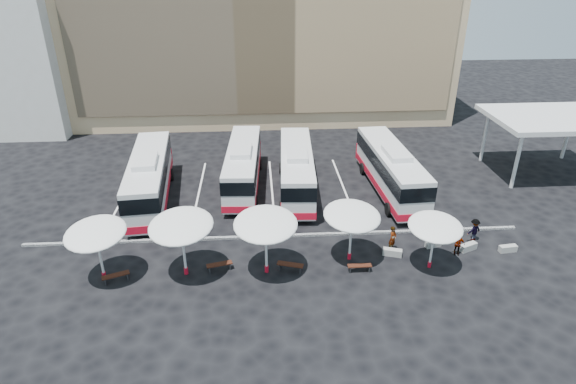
{
  "coord_description": "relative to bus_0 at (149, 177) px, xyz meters",
  "views": [
    {
      "loc": [
        -1.12,
        -27.86,
        17.52
      ],
      "look_at": [
        1.0,
        3.0,
        2.2
      ],
      "focal_mm": 30.0,
      "sensor_mm": 36.0,
      "label": 1
    }
  ],
  "objects": [
    {
      "name": "conc_bench_2",
      "position": [
        22.1,
        -8.74,
        -1.8
      ],
      "size": [
        1.3,
        0.87,
        0.46
      ],
      "primitive_type": "cube",
      "rotation": [
        0.0,
        0.0,
        0.41
      ],
      "color": "gray",
      "rests_on": "ground"
    },
    {
      "name": "service_canopy",
      "position": [
        33.54,
        3.24,
        2.84
      ],
      "size": [
        10.0,
        8.0,
        5.2
      ],
      "color": "silver",
      "rests_on": "ground"
    },
    {
      "name": "sunshade_1",
      "position": [
        3.87,
        -10.14,
        1.35
      ],
      "size": [
        4.52,
        4.56,
        3.97
      ],
      "rotation": [
        0.0,
        0.0,
        -0.22
      ],
      "color": "silver",
      "rests_on": "ground"
    },
    {
      "name": "passenger_2",
      "position": [
        21.14,
        -9.19,
        -1.26
      ],
      "size": [
        0.96,
        0.54,
        1.54
      ],
      "primitive_type": "imported",
      "rotation": [
        0.0,
        0.0,
        -0.2
      ],
      "color": "black",
      "rests_on": "ground"
    },
    {
      "name": "sandstone_building",
      "position": [
        9.54,
        25.11,
        10.6
      ],
      "size": [
        42.0,
        18.25,
        29.6
      ],
      "color": "tan",
      "rests_on": "ground"
    },
    {
      "name": "sunshade_0",
      "position": [
        -1.0,
        -10.25,
        1.11
      ],
      "size": [
        4.07,
        4.11,
        3.69
      ],
      "rotation": [
        0.0,
        0.0,
        -0.17
      ],
      "color": "silver",
      "rests_on": "ground"
    },
    {
      "name": "sunshade_2",
      "position": [
        8.78,
        -10.28,
        1.35
      ],
      "size": [
        3.91,
        3.95,
        3.97
      ],
      "rotation": [
        0.0,
        0.0,
        -0.03
      ],
      "color": "silver",
      "rests_on": "ground"
    },
    {
      "name": "wood_bench_2",
      "position": [
        10.23,
        -10.26,
        -1.64
      ],
      "size": [
        1.69,
        0.9,
        0.5
      ],
      "rotation": [
        0.0,
        0.0,
        -0.3
      ],
      "color": "black",
      "rests_on": "ground"
    },
    {
      "name": "wood_bench_3",
      "position": [
        14.47,
        -10.61,
        -1.68
      ],
      "size": [
        1.47,
        0.4,
        0.45
      ],
      "rotation": [
        0.0,
        0.0,
        0.01
      ],
      "color": "black",
      "rests_on": "ground"
    },
    {
      "name": "curb_divider",
      "position": [
        9.54,
        -6.26,
        -1.95
      ],
      "size": [
        34.0,
        0.25,
        0.15
      ],
      "primitive_type": "cube",
      "color": "black",
      "rests_on": "ground"
    },
    {
      "name": "sunshade_4",
      "position": [
        18.92,
        -10.47,
        0.87
      ],
      "size": [
        3.54,
        3.58,
        3.41
      ],
      "rotation": [
        0.0,
        0.0,
        -0.09
      ],
      "color": "silver",
      "rests_on": "ground"
    },
    {
      "name": "bus_0",
      "position": [
        0.0,
        0.0,
        0.0
      ],
      "size": [
        3.78,
        12.7,
        3.97
      ],
      "rotation": [
        0.0,
        0.0,
        0.09
      ],
      "color": "silver",
      "rests_on": "ground"
    },
    {
      "name": "passenger_1",
      "position": [
        20.06,
        -7.61,
        -1.16
      ],
      "size": [
        1.05,
        0.98,
        1.74
      ],
      "primitive_type": "imported",
      "rotation": [
        0.0,
        0.0,
        2.66
      ],
      "color": "black",
      "rests_on": "ground"
    },
    {
      "name": "wood_bench_0",
      "position": [
        -0.19,
        -10.63,
        -1.66
      ],
      "size": [
        1.62,
        0.97,
        0.48
      ],
      "rotation": [
        0.0,
        0.0,
        0.38
      ],
      "color": "black",
      "rests_on": "ground"
    },
    {
      "name": "sunshade_3",
      "position": [
        14.1,
        -9.22,
        1.12
      ],
      "size": [
        4.36,
        4.39,
        3.71
      ],
      "rotation": [
        0.0,
        0.0,
        0.27
      ],
      "color": "silver",
      "rests_on": "ground"
    },
    {
      "name": "conc_bench_0",
      "position": [
        16.95,
        -9.02,
        -1.8
      ],
      "size": [
        1.28,
        0.77,
        0.46
      ],
      "primitive_type": "cube",
      "rotation": [
        0.0,
        0.0,
        -0.32
      ],
      "color": "gray",
      "rests_on": "ground"
    },
    {
      "name": "ground",
      "position": [
        9.54,
        -6.76,
        -2.03
      ],
      "size": [
        120.0,
        120.0,
        0.0
      ],
      "primitive_type": "plane",
      "color": "black",
      "rests_on": "ground"
    },
    {
      "name": "conc_bench_3",
      "position": [
        24.63,
        -9.09,
        -1.81
      ],
      "size": [
        1.2,
        0.52,
        0.44
      ],
      "primitive_type": "cube",
      "rotation": [
        0.0,
        0.0,
        0.11
      ],
      "color": "gray",
      "rests_on": "ground"
    },
    {
      "name": "passenger_3",
      "position": [
        22.89,
        -7.59,
        -1.22
      ],
      "size": [
        1.19,
        0.93,
        1.62
      ],
      "primitive_type": "imported",
      "rotation": [
        0.0,
        0.0,
        3.5
      ],
      "color": "black",
      "rests_on": "ground"
    },
    {
      "name": "wood_bench_1",
      "position": [
        5.89,
        -9.91,
        -1.66
      ],
      "size": [
        1.63,
        0.79,
        0.48
      ],
      "rotation": [
        0.0,
        0.0,
        0.24
      ],
      "color": "black",
      "rests_on": "ground"
    },
    {
      "name": "bay_lines",
      "position": [
        9.54,
        1.24,
        -2.02
      ],
      "size": [
        24.15,
        12.0,
        0.01
      ],
      "color": "white",
      "rests_on": "ground"
    },
    {
      "name": "bus_3",
      "position": [
        19.14,
        0.38,
        -0.03
      ],
      "size": [
        3.29,
        12.42,
        3.91
      ],
      "rotation": [
        0.0,
        0.0,
        0.05
      ],
      "color": "silver",
      "rests_on": "ground"
    },
    {
      "name": "bus_1",
      "position": [
        7.22,
        2.17,
        -0.13
      ],
      "size": [
        3.18,
        11.84,
        3.72
      ],
      "rotation": [
        0.0,
        0.0,
        -0.05
      ],
      "color": "silver",
      "rests_on": "ground"
    },
    {
      "name": "apartment_block",
      "position": [
        -18.46,
        21.24,
        6.97
      ],
      "size": [
        14.0,
        14.0,
        18.0
      ],
      "primitive_type": "cube",
      "color": "silver",
      "rests_on": "ground"
    },
    {
      "name": "passenger_0",
      "position": [
        17.08,
        -8.39,
        -1.16
      ],
      "size": [
        0.75,
        0.74,
        1.74
      ],
      "primitive_type": "imported",
      "rotation": [
        0.0,
        0.0,
        0.77
      ],
      "color": "black",
      "rests_on": "ground"
    },
    {
      "name": "conc_bench_1",
      "position": [
        19.96,
        -8.17,
        -1.82
      ],
      "size": [
        1.18,
        0.69,
        0.42
      ],
      "primitive_type": "cube",
      "rotation": [
        0.0,
        0.0,
        0.3
      ],
      "color": "gray",
      "rests_on": "ground"
    },
    {
      "name": "bus_2",
      "position": [
        11.55,
        0.97,
        -0.08
      ],
      "size": [
        3.29,
        12.12,
        3.81
      ],
      "rotation": [
        0.0,
        0.0,
        -0.06
      ],
      "color": "silver",
      "rests_on": "ground"
    }
  ]
}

